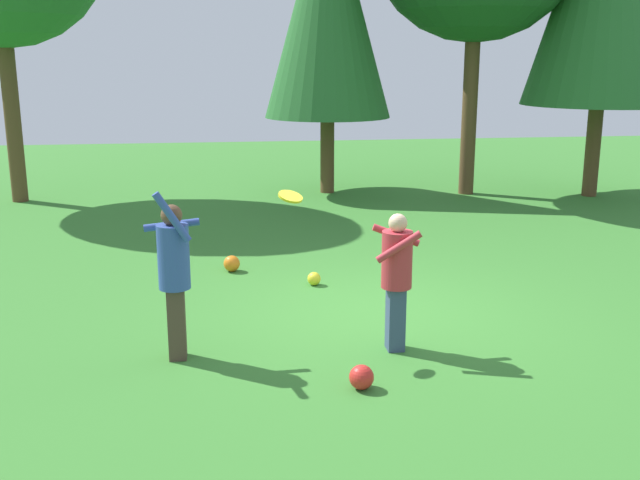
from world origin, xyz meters
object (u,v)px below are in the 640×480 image
Objects in this scene: frisbee at (290,197)px; tree_center at (328,2)px; person_thrower at (174,268)px; ball_yellow at (314,279)px; ball_orange at (232,264)px; ball_red at (361,377)px; person_catcher at (397,271)px.

tree_center is (1.84, 9.79, 2.67)m from frisbee.
person_thrower reaches higher than ball_yellow.
frisbee is 10.32m from tree_center.
ball_red is at bearing -74.78° from ball_orange.
person_thrower reaches higher than person_catcher.
person_catcher is 0.22× the size of tree_center.
ball_yellow is 0.78× the size of ball_orange.
ball_orange reaches higher than ball_yellow.
ball_red is at bearing 68.26° from person_catcher.
frisbee is at bearing -79.33° from ball_orange.
tree_center is (1.29, 7.45, 4.32)m from ball_yellow.
person_thrower is 3.50m from ball_orange.
person_catcher reaches higher than ball_yellow.
frisbee is 1.50× the size of ball_red.
ball_red is (1.19, -4.36, -0.00)m from ball_orange.
tree_center is (0.69, 9.97, 3.50)m from person_catcher.
tree_center reaches higher than ball_red.
ball_orange is at bearing 143.10° from ball_yellow.
ball_yellow is (0.56, 2.34, -1.65)m from frisbee.
frisbee is at bearing 0.00° from person_catcher.
person_thrower is 9.77× the size of ball_yellow.
person_thrower reaches higher than ball_red.
frisbee is 1.93× the size of ball_yellow.
person_catcher is at bearing -62.62° from ball_orange.
person_thrower is 0.27× the size of tree_center.
tree_center is at bearing 80.21° from ball_yellow.
ball_orange is 4.52m from ball_red.
person_thrower reaches higher than ball_orange.
ball_red is (-0.57, -0.97, -0.80)m from person_catcher.
person_catcher is (2.42, -0.08, -0.11)m from person_thrower.
tree_center reaches higher than ball_orange.
ball_orange is at bearing -110.41° from tree_center.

